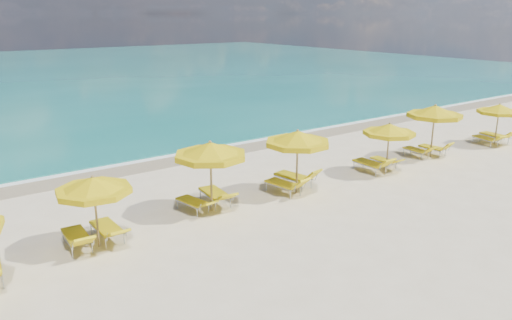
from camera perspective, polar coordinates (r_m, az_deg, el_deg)
ground_plane at (r=18.67m, az=2.73°, el=-4.59°), size 120.00×120.00×0.00m
ocean at (r=62.86m, az=-26.20°, el=8.63°), size 120.00×80.00×0.30m
wet_sand_band at (r=24.57m, az=-8.15°, el=0.45°), size 120.00×2.60×0.01m
foam_line at (r=25.25m, az=-9.01°, el=0.85°), size 120.00×1.20×0.03m
whitecap_near at (r=31.65m, az=-26.26°, el=2.50°), size 14.00×0.36×0.05m
whitecap_far at (r=42.59m, az=-9.28°, el=7.15°), size 18.00×0.30×0.05m
umbrella_2 at (r=15.11m, az=-18.08°, el=-2.85°), size 2.65×2.65×2.24m
umbrella_3 at (r=17.04m, az=-5.24°, el=1.02°), size 2.95×2.95×2.56m
umbrella_4 at (r=18.83m, az=4.78°, el=2.43°), size 3.17×3.17×2.53m
umbrella_5 at (r=22.02m, az=14.99°, el=3.34°), size 2.41×2.41×2.25m
umbrella_6 at (r=25.08m, az=19.76°, el=5.18°), size 2.76×2.76×2.60m
umbrella_7 at (r=29.00m, az=26.04°, el=5.23°), size 2.78×2.78×2.22m
lounger_2_left at (r=15.79m, az=-19.74°, el=-8.73°), size 0.74×1.92×0.81m
lounger_2_right at (r=16.07m, az=-16.57°, el=-7.99°), size 0.66×1.96×0.75m
lounger_3_left at (r=17.71m, az=-7.14°, el=-5.19°), size 0.83×1.81×0.63m
lounger_3_right at (r=18.23m, az=-4.63°, el=-4.34°), size 0.89×2.11×0.80m
lounger_4_left at (r=19.24m, az=3.24°, el=-3.20°), size 0.90×1.94×0.87m
lounger_4_right at (r=20.05m, az=4.41°, el=-2.35°), size 1.03×2.06×0.95m
lounger_5_left at (r=22.33m, az=12.94°, el=-0.78°), size 0.72×1.98×0.89m
lounger_5_right at (r=23.21m, az=14.43°, el=-0.36°), size 0.64×1.67×0.62m
lounger_6_left at (r=25.39m, az=17.88°, el=0.80°), size 0.67×1.68×0.72m
lounger_6_right at (r=26.06m, az=19.58°, el=1.05°), size 0.65×1.66×0.79m
lounger_7_left at (r=29.05m, az=24.80°, el=1.99°), size 0.91×1.83×0.73m
lounger_7_right at (r=29.76m, az=25.65°, el=2.26°), size 0.95×2.01×0.88m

